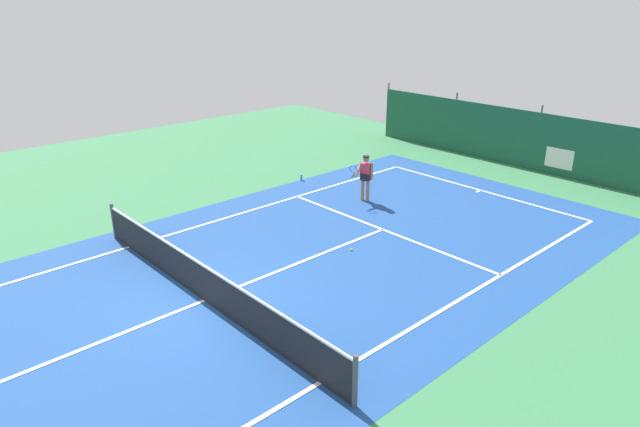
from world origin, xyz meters
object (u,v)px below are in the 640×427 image
(tennis_player, at_px, (365,175))
(water_bottle, at_px, (301,178))
(tennis_ball_near_player, at_px, (352,250))
(tennis_net, at_px, (203,282))
(parked_car, at_px, (590,148))

(tennis_player, relative_size, water_bottle, 6.83)
(tennis_ball_near_player, relative_size, water_bottle, 0.28)
(tennis_net, bearing_deg, parked_car, 85.72)
(tennis_net, height_order, tennis_ball_near_player, tennis_net)
(tennis_player, bearing_deg, tennis_ball_near_player, 108.57)
(tennis_net, height_order, water_bottle, tennis_net)
(tennis_player, bearing_deg, parked_car, -129.15)
(tennis_net, relative_size, water_bottle, 42.17)
(tennis_player, height_order, parked_car, parked_car)
(tennis_player, relative_size, parked_car, 0.39)
(tennis_player, height_order, water_bottle, tennis_player)
(tennis_ball_near_player, xyz_separation_m, water_bottle, (-5.87, 3.15, 0.09))
(water_bottle, bearing_deg, parked_car, 56.12)
(tennis_player, relative_size, tennis_ball_near_player, 24.85)
(tennis_ball_near_player, height_order, parked_car, parked_car)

